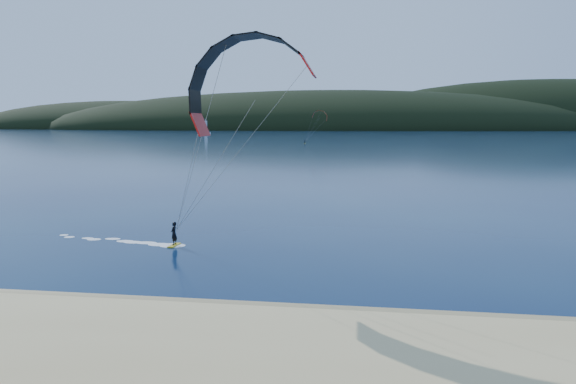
# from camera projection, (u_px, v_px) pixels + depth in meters

# --- Properties ---
(ground) EXTENTS (1800.00, 1800.00, 0.00)m
(ground) POSITION_uv_depth(u_px,v_px,m) (208.00, 353.00, 19.88)
(ground) COLOR #071437
(ground) RESTS_ON ground
(wet_sand) EXTENTS (220.00, 2.50, 0.10)m
(wet_sand) POSITION_uv_depth(u_px,v_px,m) (236.00, 311.00, 24.29)
(wet_sand) COLOR #8C7C52
(wet_sand) RESTS_ON ground
(headland) EXTENTS (1200.00, 310.00, 140.00)m
(headland) POSITION_uv_depth(u_px,v_px,m) (358.00, 130.00, 751.25)
(headland) COLOR black
(headland) RESTS_ON ground
(kitesurfer_near) EXTENTS (22.11, 9.71, 14.33)m
(kitesurfer_near) POSITION_uv_depth(u_px,v_px,m) (248.00, 108.00, 28.75)
(kitesurfer_near) COLOR gold
(kitesurfer_near) RESTS_ON ground
(kitesurfer_far) EXTENTS (10.79, 5.72, 13.51)m
(kitesurfer_far) POSITION_uv_depth(u_px,v_px,m) (319.00, 118.00, 218.58)
(kitesurfer_far) COLOR gold
(kitesurfer_far) RESTS_ON ground
(sailboat) EXTENTS (9.38, 6.19, 13.10)m
(sailboat) POSITION_uv_depth(u_px,v_px,m) (206.00, 133.00, 437.39)
(sailboat) COLOR white
(sailboat) RESTS_ON ground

